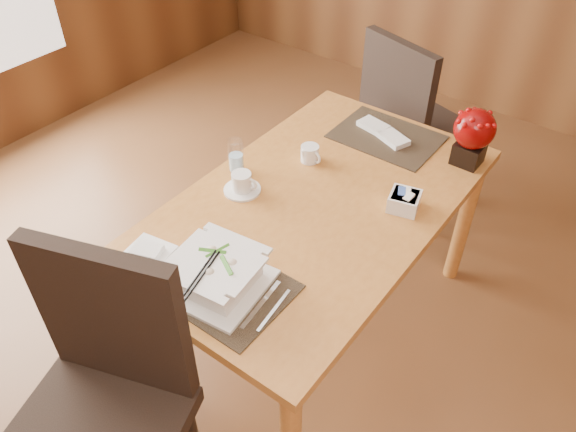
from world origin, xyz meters
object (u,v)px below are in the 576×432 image
Objects in this scene: berry_decor at (473,134)px; bread_plate at (148,254)px; dining_table at (315,219)px; coffee_cup at (242,184)px; sugar_caddy at (404,201)px; creamer_jug at (310,154)px; soup_setting at (217,274)px; water_glass at (236,156)px; far_chair at (409,117)px; near_chair at (102,394)px.

berry_decor is 1.35m from bread_plate.
dining_table is 0.32m from coffee_cup.
berry_decor reaches higher than sugar_caddy.
bread_plate is (-0.30, -0.59, 0.10)m from dining_table.
coffee_cup is 1.49× the size of creamer_jug.
coffee_cup is 0.47m from bread_plate.
soup_setting is 0.77m from creamer_jug.
coffee_cup reaches higher than dining_table.
soup_setting is at bearing 7.27° from bread_plate.
bread_plate is (-0.29, -0.04, -0.05)m from soup_setting.
creamer_jug is at bearing 174.87° from sugar_caddy.
water_glass is 0.14× the size of far_chair.
soup_setting is 0.50m from coffee_cup.
near_chair reaches higher than dining_table.
soup_setting reaches higher than sugar_caddy.
bread_plate is 0.14× the size of near_chair.
coffee_cup is at bearing -131.53° from berry_decor.
coffee_cup is 0.14× the size of near_chair.
coffee_cup is 0.91m from near_chair.
water_glass is at bearing 97.45° from bread_plate.
coffee_cup is 0.59× the size of berry_decor.
dining_table is 9.89× the size of bread_plate.
water_glass is at bearing 118.70° from soup_setting.
dining_table is at bearing 25.29° from coffee_cup.
creamer_jug is at bearing -144.35° from berry_decor.
berry_decor is 0.73m from far_chair.
bread_plate is at bearing -128.07° from sugar_caddy.
bread_plate reaches higher than dining_table.
far_chair is at bearing 87.52° from soup_setting.
soup_setting is at bearing -61.38° from creamer_jug.
soup_setting is at bearing 60.14° from near_chair.
far_chair reaches higher than soup_setting.
soup_setting is 2.15× the size of bread_plate.
creamer_jug is at bearing 74.94° from near_chair.
sugar_caddy is at bearing 10.94° from creamer_jug.
bread_plate is at bearing -82.98° from creamer_jug.
berry_decor reaches higher than coffee_cup.
coffee_cup reaches higher than creamer_jug.
coffee_cup is at bearing -90.05° from creamer_jug.
bread_plate is at bearing 98.18° from near_chair.
soup_setting is (-0.00, -0.55, 0.16)m from dining_table.
dining_table is 6.07× the size of berry_decor.
near_chair is (0.28, -0.96, -0.21)m from water_glass.
berry_decor is at bearing 55.09° from near_chair.
sugar_caddy is at bearing 51.93° from bread_plate.
coffee_cup is 1.19m from far_chair.
bread_plate is (0.07, -0.56, -0.07)m from water_glass.
soup_setting is at bearing -54.71° from water_glass.
water_glass is 1.48× the size of creamer_jug.
creamer_jug is at bearing 103.65° from far_chair.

